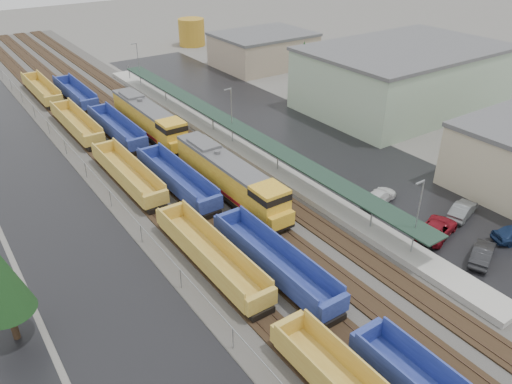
% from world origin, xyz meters
% --- Properties ---
extents(ballast_strip, '(20.00, 160.00, 0.08)m').
position_xyz_m(ballast_strip, '(0.00, 60.00, 0.04)').
color(ballast_strip, '#302D2B').
rests_on(ballast_strip, ground).
extents(trackbed, '(14.60, 160.00, 0.22)m').
position_xyz_m(trackbed, '(-0.00, 60.00, 0.16)').
color(trackbed, black).
rests_on(trackbed, ground).
extents(west_parking_lot, '(10.00, 160.00, 0.02)m').
position_xyz_m(west_parking_lot, '(-15.00, 60.00, 0.01)').
color(west_parking_lot, black).
rests_on(west_parking_lot, ground).
extents(east_commuter_lot, '(16.00, 100.00, 0.02)m').
position_xyz_m(east_commuter_lot, '(19.00, 50.00, 0.01)').
color(east_commuter_lot, black).
rests_on(east_commuter_lot, ground).
extents(station_platform, '(3.00, 80.00, 8.00)m').
position_xyz_m(station_platform, '(9.50, 50.01, 0.73)').
color(station_platform, '#9E9B93').
rests_on(station_platform, ground).
extents(chainlink_fence, '(0.08, 160.04, 2.02)m').
position_xyz_m(chainlink_fence, '(-9.50, 58.44, 1.61)').
color(chainlink_fence, gray).
rests_on(chainlink_fence, ground).
extents(industrial_buildings, '(32.52, 75.30, 9.50)m').
position_xyz_m(industrial_buildings, '(37.76, 45.85, 4.25)').
color(industrial_buildings, tan).
rests_on(industrial_buildings, ground).
extents(tree_east, '(4.40, 4.40, 10.00)m').
position_xyz_m(tree_east, '(28.00, 58.00, 6.47)').
color(tree_east, '#332316').
rests_on(tree_east, ground).
extents(locomotive_lead, '(3.02, 19.93, 4.51)m').
position_xyz_m(locomotive_lead, '(2.00, 38.41, 2.40)').
color(locomotive_lead, black).
rests_on(locomotive_lead, ground).
extents(locomotive_trail, '(3.02, 19.93, 4.51)m').
position_xyz_m(locomotive_trail, '(2.00, 59.41, 2.40)').
color(locomotive_trail, black).
rests_on(locomotive_trail, ground).
extents(well_string_yellow, '(2.81, 109.71, 2.49)m').
position_xyz_m(well_string_yellow, '(-6.00, 38.55, 1.23)').
color(well_string_yellow, '#B28831').
rests_on(well_string_yellow, ground).
extents(well_string_blue, '(2.86, 107.00, 2.53)m').
position_xyz_m(well_string_blue, '(-2.00, 34.37, 1.24)').
color(well_string_blue, navy).
rests_on(well_string_blue, ground).
extents(storage_tank, '(6.01, 6.01, 6.01)m').
position_xyz_m(storage_tank, '(32.60, 103.81, 3.00)').
color(storage_tank, '#AC7F22').
rests_on(storage_tank, ground).
extents(parked_car_east_a, '(3.38, 4.94, 1.54)m').
position_xyz_m(parked_car_east_a, '(14.39, 16.07, 0.77)').
color(parked_car_east_a, black).
rests_on(parked_car_east_a, ground).
extents(parked_car_east_b, '(4.00, 6.10, 1.56)m').
position_xyz_m(parked_car_east_b, '(14.38, 20.98, 0.78)').
color(parked_car_east_b, maroon).
rests_on(parked_car_east_b, ground).
extents(parked_car_east_c, '(3.31, 5.46, 1.48)m').
position_xyz_m(parked_car_east_c, '(14.49, 28.48, 0.74)').
color(parked_car_east_c, silver).
rests_on(parked_car_east_c, ground).
extents(parked_car_east_e, '(2.85, 4.95, 1.54)m').
position_xyz_m(parked_car_east_e, '(19.42, 21.66, 0.77)').
color(parked_car_east_e, '#5A5E5F').
rests_on(parked_car_east_e, ground).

